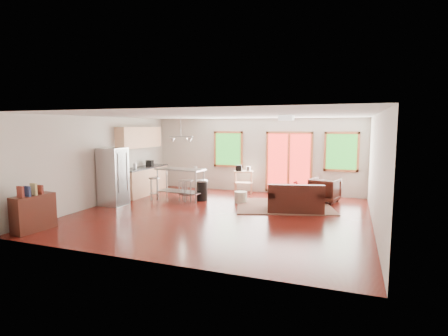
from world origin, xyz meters
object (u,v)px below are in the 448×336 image
(rug, at_px, (284,206))
(kitchen_cart, at_px, (243,174))
(coffee_table, at_px, (297,195))
(loveseat, at_px, (295,200))
(island, at_px, (180,178))
(ottoman, at_px, (283,193))
(armchair, at_px, (325,189))
(refrigerator, at_px, (113,177))

(rug, bearing_deg, kitchen_cart, 138.08)
(coffee_table, bearing_deg, kitchen_cart, 146.35)
(rug, xyz_separation_m, loveseat, (0.39, -0.51, 0.30))
(coffee_table, bearing_deg, island, -174.61)
(rug, bearing_deg, ottoman, 102.70)
(coffee_table, height_order, ottoman, ottoman)
(loveseat, bearing_deg, island, 161.40)
(ottoman, height_order, island, island)
(coffee_table, height_order, island, island)
(island, xyz_separation_m, kitchen_cart, (1.54, 1.71, -0.01))
(loveseat, bearing_deg, coffee_table, 81.25)
(armchair, relative_size, refrigerator, 0.48)
(island, bearing_deg, coffee_table, 5.39)
(coffee_table, distance_m, armchair, 1.13)
(rug, relative_size, coffee_table, 2.39)
(loveseat, height_order, island, island)
(loveseat, relative_size, refrigerator, 0.96)
(loveseat, bearing_deg, armchair, 53.54)
(rug, relative_size, kitchen_cart, 2.73)
(kitchen_cart, bearing_deg, rug, -41.92)
(rug, relative_size, armchair, 3.30)
(rug, relative_size, ottoman, 4.42)
(coffee_table, bearing_deg, ottoman, 123.99)
(loveseat, xyz_separation_m, ottoman, (-0.62, 1.53, -0.11))
(rug, relative_size, loveseat, 1.65)
(refrigerator, bearing_deg, rug, 17.90)
(refrigerator, bearing_deg, coffee_table, 18.57)
(loveseat, bearing_deg, rug, 114.38)
(coffee_table, height_order, armchair, armchair)
(refrigerator, relative_size, kitchen_cart, 1.72)
(kitchen_cart, bearing_deg, loveseat, -44.19)
(armchair, bearing_deg, loveseat, 82.57)
(coffee_table, bearing_deg, refrigerator, -161.52)
(kitchen_cart, bearing_deg, island, -132.01)
(ottoman, bearing_deg, island, -158.74)
(armchair, bearing_deg, rug, 60.35)
(coffee_table, relative_size, refrigerator, 0.67)
(coffee_table, xyz_separation_m, island, (-3.61, -0.34, 0.34))
(armchair, bearing_deg, kitchen_cart, 5.48)
(armchair, bearing_deg, ottoman, 16.88)
(island, bearing_deg, armchair, 15.59)
(rug, distance_m, island, 3.34)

